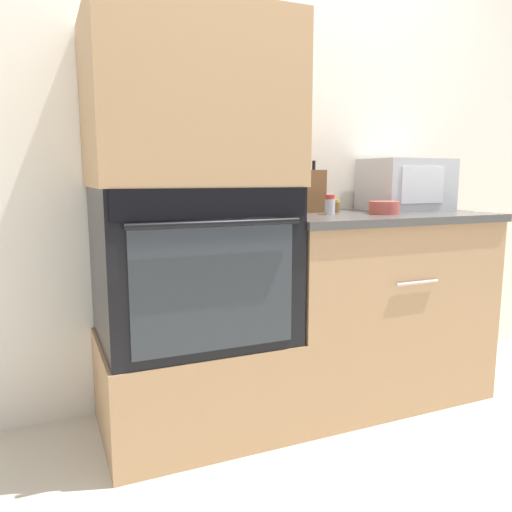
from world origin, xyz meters
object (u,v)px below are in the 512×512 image
at_px(knife_block, 308,191).
at_px(condiment_jar_far, 336,206).
at_px(wall_oven, 192,263).
at_px(microwave, 406,185).
at_px(condiment_jar_mid, 290,207).
at_px(bowl, 384,208).
at_px(condiment_jar_near, 330,205).

xyz_separation_m(knife_block, condiment_jar_far, (0.10, -0.09, -0.07)).
distance_m(wall_oven, microwave, 1.24).
height_order(knife_block, condiment_jar_mid, knife_block).
relative_size(microwave, bowl, 2.99).
bearing_deg(wall_oven, microwave, 6.32).
bearing_deg(bowl, condiment_jar_far, 133.24).
xyz_separation_m(knife_block, bowl, (0.26, -0.26, -0.07)).
relative_size(condiment_jar_near, condiment_jar_far, 1.41).
distance_m(microwave, condiment_jar_near, 0.55).
bearing_deg(condiment_jar_mid, knife_block, 28.66).
relative_size(wall_oven, bowl, 5.35).
bearing_deg(bowl, condiment_jar_mid, 154.77).
height_order(knife_block, bowl, knife_block).
distance_m(microwave, knife_block, 0.55).
height_order(bowl, condiment_jar_far, condiment_jar_far).
xyz_separation_m(microwave, bowl, (-0.29, -0.20, -0.10)).
height_order(wall_oven, knife_block, knife_block).
relative_size(microwave, condiment_jar_mid, 6.95).
bearing_deg(condiment_jar_near, microwave, 12.93).
bearing_deg(condiment_jar_mid, condiment_jar_far, -4.77).
distance_m(microwave, condiment_jar_mid, 0.69).
xyz_separation_m(wall_oven, microwave, (1.19, 0.13, 0.31)).
height_order(wall_oven, condiment_jar_far, wall_oven).
xyz_separation_m(wall_oven, condiment_jar_mid, (0.51, 0.12, 0.21)).
distance_m(wall_oven, condiment_jar_near, 0.70).
bearing_deg(knife_block, wall_oven, -163.57).
relative_size(microwave, condiment_jar_far, 6.58).
xyz_separation_m(microwave, condiment_jar_near, (-0.53, -0.12, -0.09)).
distance_m(condiment_jar_near, condiment_jar_far, 0.12).
bearing_deg(microwave, bowl, -145.13).
bearing_deg(bowl, knife_block, 134.96).
xyz_separation_m(condiment_jar_mid, condiment_jar_far, (0.24, -0.02, 0.00)).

